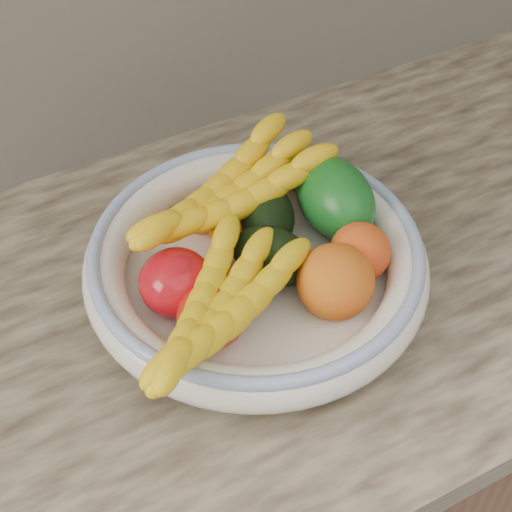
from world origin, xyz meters
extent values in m
cube|color=brown|center=(0.00, 1.68, 0.43)|extent=(2.40, 0.62, 0.86)
cube|color=tan|center=(0.00, 1.68, 0.88)|extent=(2.44, 0.66, 0.04)
cylinder|color=silver|center=(0.00, 1.66, 0.91)|extent=(0.13, 0.13, 0.02)
cylinder|color=silver|center=(0.00, 1.66, 0.92)|extent=(0.32, 0.32, 0.01)
torus|color=silver|center=(0.00, 1.66, 0.95)|extent=(0.39, 0.39, 0.05)
torus|color=#3A59A5|center=(0.00, 1.66, 0.97)|extent=(0.37, 0.37, 0.02)
ellipsoid|color=orange|center=(-0.02, 1.76, 0.95)|extent=(0.07, 0.07, 0.05)
ellipsoid|color=orange|center=(0.04, 1.77, 0.95)|extent=(0.05, 0.05, 0.04)
ellipsoid|color=#FF6D05|center=(-0.01, 1.71, 0.95)|extent=(0.05, 0.05, 0.04)
ellipsoid|color=#B90E18|center=(-0.10, 1.66, 0.96)|extent=(0.09, 0.09, 0.07)
ellipsoid|color=red|center=(-0.08, 1.60, 0.96)|extent=(0.10, 0.10, 0.07)
ellipsoid|color=black|center=(0.01, 1.65, 0.96)|extent=(0.11, 0.11, 0.07)
ellipsoid|color=black|center=(0.04, 1.70, 0.96)|extent=(0.10, 0.11, 0.06)
ellipsoid|color=#0F5217|center=(0.12, 1.69, 0.98)|extent=(0.11, 0.13, 0.11)
ellipsoid|color=orange|center=(0.06, 1.58, 0.97)|extent=(0.11, 0.11, 0.08)
ellipsoid|color=orange|center=(0.10, 1.60, 0.97)|extent=(0.07, 0.07, 0.07)
camera|label=1|loc=(-0.28, 1.12, 1.59)|focal=55.00mm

